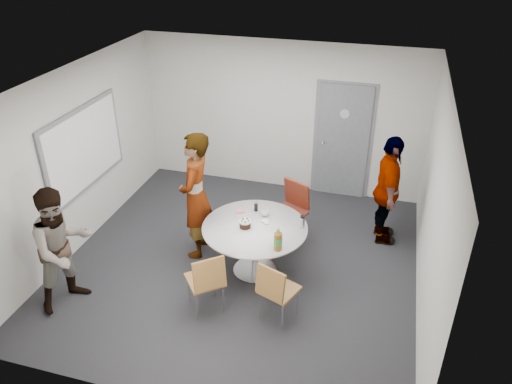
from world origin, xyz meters
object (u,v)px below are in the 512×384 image
(person_main, at_px, (196,196))
(chair_near_left, at_px, (207,278))
(table, at_px, (256,233))
(door, at_px, (342,142))
(chair_far, at_px, (292,206))
(chair_near_right, at_px, (275,288))
(person_left, at_px, (63,248))
(person_right, at_px, (388,191))
(whiteboard, at_px, (85,149))

(person_main, bearing_deg, chair_near_left, 19.55)
(table, bearing_deg, chair_near_left, -110.35)
(door, bearing_deg, chair_far, -107.53)
(chair_near_right, distance_m, person_left, 2.71)
(door, relative_size, person_left, 1.26)
(person_main, xyz_separation_m, person_right, (2.64, 1.08, -0.09))
(whiteboard, bearing_deg, person_left, -70.03)
(whiteboard, relative_size, chair_near_left, 2.11)
(chair_near_right, bearing_deg, chair_near_left, -153.17)
(chair_near_left, xyz_separation_m, chair_far, (0.65, 1.92, 0.05))
(door, bearing_deg, person_right, -56.57)
(person_left, relative_size, person_right, 0.97)
(whiteboard, bearing_deg, chair_far, 11.47)
(whiteboard, bearing_deg, person_main, -2.69)
(door, distance_m, chair_near_right, 3.55)
(person_left, xyz_separation_m, person_right, (3.84, 2.57, 0.03))
(table, relative_size, person_right, 0.83)
(table, relative_size, person_left, 0.86)
(chair_near_right, distance_m, person_main, 1.90)
(whiteboard, height_order, person_right, whiteboard)
(door, xyz_separation_m, person_right, (0.85, -1.29, -0.16))
(whiteboard, bearing_deg, chair_near_left, -28.66)
(door, distance_m, whiteboard, 4.25)
(person_main, relative_size, person_left, 1.15)
(whiteboard, distance_m, person_left, 1.78)
(whiteboard, distance_m, chair_far, 3.21)
(whiteboard, xyz_separation_m, chair_near_right, (3.24, -1.22, -0.92))
(chair_near_left, bearing_deg, door, 32.02)
(table, height_order, chair_near_right, table)
(chair_near_left, xyz_separation_m, chair_near_right, (0.85, 0.08, -0.02))
(whiteboard, relative_size, person_main, 0.99)
(table, xyz_separation_m, chair_near_right, (0.49, -0.89, -0.13))
(person_right, bearing_deg, person_left, 115.72)
(table, bearing_deg, person_left, -150.21)
(person_left, distance_m, person_right, 4.62)
(chair_near_left, height_order, chair_far, chair_far)
(chair_near_left, relative_size, person_right, 0.52)
(door, distance_m, person_main, 2.97)
(chair_near_right, height_order, chair_far, chair_far)
(chair_near_left, xyz_separation_m, person_main, (-0.61, 1.22, 0.41))
(table, relative_size, chair_near_left, 1.61)
(person_right, bearing_deg, chair_far, 97.33)
(chair_near_right, distance_m, person_right, 2.53)
(chair_near_right, bearing_deg, person_main, 163.52)
(chair_near_left, height_order, chair_near_right, chair_near_left)
(chair_near_right, height_order, person_right, person_right)
(whiteboard, xyz_separation_m, table, (2.74, -0.33, -0.80))
(table, distance_m, chair_far, 0.99)
(door, relative_size, person_main, 1.10)
(chair_near_left, xyz_separation_m, person_left, (-1.81, -0.27, 0.29))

